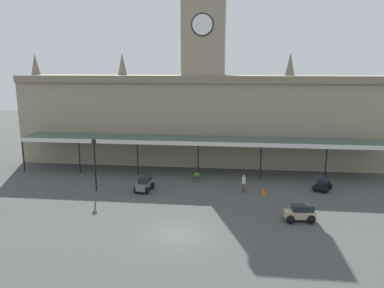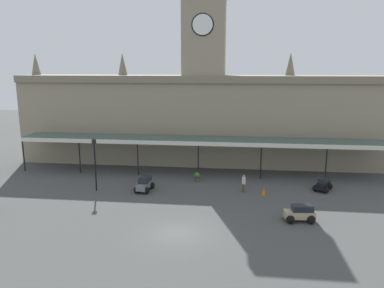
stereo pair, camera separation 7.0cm
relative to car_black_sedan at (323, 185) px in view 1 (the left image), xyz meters
The scene contains 10 objects.
ground_plane 16.29m from the car_black_sedan, 138.24° to the right, with size 140.00×140.00×0.00m, color #464846.
station_building 16.47m from the car_black_sedan, 141.61° to the left, with size 43.93×6.35×20.33m.
entrance_canopy 13.27m from the car_black_sedan, 160.80° to the left, with size 39.23×3.26×3.92m.
car_black_sedan is the anchor object (origin of this frame).
car_beige_estate 8.32m from the car_black_sedan, 113.64° to the right, with size 2.33×1.69×1.27m.
car_grey_estate 16.85m from the car_black_sedan, behind, with size 1.69×2.33×1.27m.
pedestrian_near_entrance 7.59m from the car_black_sedan, 169.31° to the right, with size 0.34×0.35×1.67m.
victorian_lamppost 21.56m from the car_black_sedan, behind, with size 0.30×0.30×5.10m.
traffic_cone 5.95m from the car_black_sedan, 161.43° to the right, with size 0.40×0.40×0.67m, color orange.
planter_by_canopy 12.19m from the car_black_sedan, behind, with size 0.60×0.60×0.96m.
Camera 1 is at (3.74, -23.91, 11.45)m, focal length 34.75 mm.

